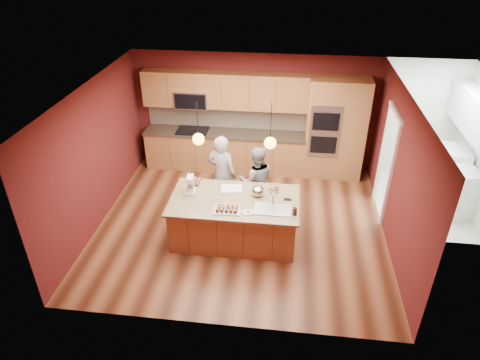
# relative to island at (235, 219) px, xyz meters

# --- Properties ---
(floor) EXTENTS (5.50, 5.50, 0.00)m
(floor) POSITION_rel_island_xyz_m (0.05, 0.44, -0.43)
(floor) COLOR #442011
(floor) RESTS_ON ground
(ceiling) EXTENTS (5.50, 5.50, 0.00)m
(ceiling) POSITION_rel_island_xyz_m (0.05, 0.44, 2.27)
(ceiling) COLOR white
(ceiling) RESTS_ON ground
(wall_back) EXTENTS (5.50, 0.00, 5.50)m
(wall_back) POSITION_rel_island_xyz_m (0.05, 2.94, 0.92)
(wall_back) COLOR #511616
(wall_back) RESTS_ON ground
(wall_front) EXTENTS (5.50, 0.00, 5.50)m
(wall_front) POSITION_rel_island_xyz_m (0.05, -2.06, 0.92)
(wall_front) COLOR #511616
(wall_front) RESTS_ON ground
(wall_left) EXTENTS (0.00, 5.00, 5.00)m
(wall_left) POSITION_rel_island_xyz_m (-2.70, 0.44, 0.92)
(wall_left) COLOR #511616
(wall_left) RESTS_ON ground
(wall_right) EXTENTS (0.00, 5.00, 5.00)m
(wall_right) POSITION_rel_island_xyz_m (2.80, 0.44, 0.92)
(wall_right) COLOR #511616
(wall_right) RESTS_ON ground
(cabinet_run) EXTENTS (3.74, 0.64, 2.30)m
(cabinet_run) POSITION_rel_island_xyz_m (-0.63, 2.69, 0.55)
(cabinet_run) COLOR #925F31
(cabinet_run) RESTS_ON floor
(oven_column) EXTENTS (1.30, 0.62, 2.30)m
(oven_column) POSITION_rel_island_xyz_m (1.90, 2.63, 0.72)
(oven_column) COLOR #925F31
(oven_column) RESTS_ON floor
(doorway_trim) EXTENTS (0.08, 1.11, 2.20)m
(doorway_trim) POSITION_rel_island_xyz_m (2.78, 1.24, 0.62)
(doorway_trim) COLOR white
(doorway_trim) RESTS_ON wall_right
(laundry_room) EXTENTS (2.60, 2.70, 2.70)m
(laundry_room) POSITION_rel_island_xyz_m (4.40, 1.64, 1.52)
(laundry_room) COLOR silver
(laundry_room) RESTS_ON ground
(pendant_left) EXTENTS (0.20, 0.20, 0.80)m
(pendant_left) POSITION_rel_island_xyz_m (-0.61, 0.00, 1.57)
(pendant_left) COLOR black
(pendant_left) RESTS_ON ceiling
(pendant_right) EXTENTS (0.20, 0.20, 0.80)m
(pendant_right) POSITION_rel_island_xyz_m (0.58, 0.00, 1.57)
(pendant_right) COLOR black
(pendant_right) RESTS_ON ceiling
(island) EXTENTS (2.30, 1.29, 1.23)m
(island) POSITION_rel_island_xyz_m (0.00, 0.00, 0.00)
(island) COLOR #925F31
(island) RESTS_ON floor
(person_left) EXTENTS (0.69, 0.56, 1.65)m
(person_left) POSITION_rel_island_xyz_m (-0.39, 0.90, 0.39)
(person_left) COLOR black
(person_left) RESTS_ON floor
(person_right) EXTENTS (0.79, 0.67, 1.45)m
(person_right) POSITION_rel_island_xyz_m (0.30, 0.90, 0.29)
(person_right) COLOR slate
(person_right) RESTS_ON floor
(stand_mixer) EXTENTS (0.20, 0.26, 0.34)m
(stand_mixer) POSITION_rel_island_xyz_m (-0.83, 0.13, 0.56)
(stand_mixer) COLOR silver
(stand_mixer) RESTS_ON island
(sheet_cake) EXTENTS (0.49, 0.39, 0.05)m
(sheet_cake) POSITION_rel_island_xyz_m (-0.11, 0.31, 0.44)
(sheet_cake) COLOR white
(sheet_cake) RESTS_ON island
(cooling_rack) EXTENTS (0.48, 0.35, 0.02)m
(cooling_rack) POSITION_rel_island_xyz_m (-0.09, -0.34, 0.42)
(cooling_rack) COLOR #A9ABB0
(cooling_rack) RESTS_ON island
(mixing_bowl) EXTENTS (0.24, 0.24, 0.20)m
(mixing_bowl) POSITION_rel_island_xyz_m (0.38, 0.18, 0.51)
(mixing_bowl) COLOR #B5B6BD
(mixing_bowl) RESTS_ON island
(plate) EXTENTS (0.20, 0.20, 0.01)m
(plate) POSITION_rel_island_xyz_m (0.27, -0.36, 0.42)
(plate) COLOR silver
(plate) RESTS_ON island
(tumbler) EXTENTS (0.07, 0.07, 0.14)m
(tumbler) POSITION_rel_island_xyz_m (1.05, -0.33, 0.48)
(tumbler) COLOR #32190C
(tumbler) RESTS_ON island
(phone) EXTENTS (0.14, 0.08, 0.01)m
(phone) POSITION_rel_island_xyz_m (0.93, 0.11, 0.42)
(phone) COLOR black
(phone) RESTS_ON island
(cupcakes_left) EXTENTS (0.21, 0.28, 0.06)m
(cupcakes_left) POSITION_rel_island_xyz_m (-0.84, 0.48, 0.44)
(cupcakes_left) COLOR tan
(cupcakes_left) RESTS_ON island
(cupcakes_rack) EXTENTS (0.39, 0.23, 0.07)m
(cupcakes_rack) POSITION_rel_island_xyz_m (-0.10, -0.35, 0.47)
(cupcakes_rack) COLOR tan
(cupcakes_rack) RESTS_ON island
(cupcakes_right) EXTENTS (0.14, 0.22, 0.06)m
(cupcakes_right) POSITION_rel_island_xyz_m (0.68, 0.46, 0.44)
(cupcakes_right) COLOR tan
(cupcakes_right) RESTS_ON island
(washer) EXTENTS (0.72, 0.74, 0.99)m
(washer) POSITION_rel_island_xyz_m (4.28, 1.33, 0.06)
(washer) COLOR silver
(washer) RESTS_ON floor
(dryer) EXTENTS (0.77, 0.79, 1.12)m
(dryer) POSITION_rel_island_xyz_m (4.24, 2.02, 0.12)
(dryer) COLOR silver
(dryer) RESTS_ON floor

